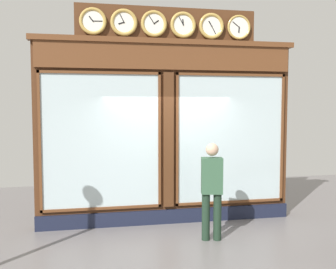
{
  "coord_description": "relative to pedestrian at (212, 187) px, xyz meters",
  "views": [
    {
      "loc": [
        1.47,
        7.39,
        2.32
      ],
      "look_at": [
        0.0,
        0.0,
        1.77
      ],
      "focal_mm": 41.42,
      "sensor_mm": 36.0,
      "label": 1
    }
  ],
  "objects": [
    {
      "name": "pedestrian",
      "position": [
        0.0,
        0.0,
        0.0
      ],
      "size": [
        0.4,
        0.29,
        1.69
      ],
      "color": "#1C2F21",
      "rests_on": "ground_plane"
    },
    {
      "name": "shop_facade",
      "position": [
        0.55,
        -1.21,
        0.95
      ],
      "size": [
        5.15,
        0.42,
        4.21
      ],
      "color": "#4C2B16",
      "rests_on": "ground_plane"
    }
  ]
}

